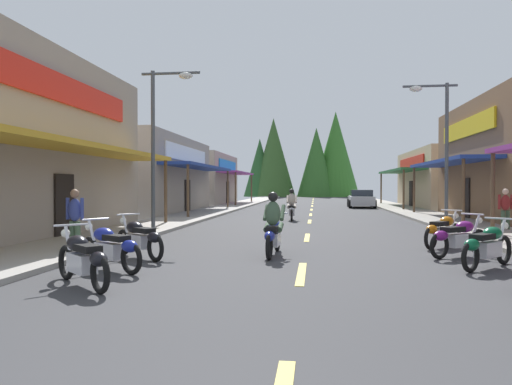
# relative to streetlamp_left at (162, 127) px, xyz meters

# --- Properties ---
(ground) EXTENTS (10.12, 87.91, 0.10)m
(ground) POSITION_rel_streetlamp_left_xyz_m (5.13, 14.30, -3.86)
(ground) COLOR #38383A
(sidewalk_left) EXTENTS (2.77, 87.91, 0.12)m
(sidewalk_left) POSITION_rel_streetlamp_left_xyz_m (-1.32, 14.30, -3.75)
(sidewalk_left) COLOR #9E9991
(sidewalk_left) RESTS_ON ground
(sidewalk_right) EXTENTS (2.77, 87.91, 0.12)m
(sidewalk_right) POSITION_rel_streetlamp_left_xyz_m (11.58, 14.30, -3.75)
(sidewalk_right) COLOR gray
(sidewalk_right) RESTS_ON ground
(centerline_dashes) EXTENTS (0.16, 63.34, 0.01)m
(centerline_dashes) POSITION_rel_streetlamp_left_xyz_m (5.13, 17.72, -3.80)
(centerline_dashes) COLOR #E0C64C
(centerline_dashes) RESTS_ON ground
(storefront_left_middle) EXTENTS (8.51, 12.63, 4.77)m
(storefront_left_middle) POSITION_rel_streetlamp_left_xyz_m (-6.02, 12.82, -1.42)
(storefront_left_middle) COLOR gray
(storefront_left_middle) RESTS_ON ground
(storefront_left_far) EXTENTS (8.55, 11.12, 4.61)m
(storefront_left_far) POSITION_rel_streetlamp_left_xyz_m (-6.04, 26.52, -1.50)
(storefront_left_far) COLOR gray
(storefront_left_far) RESTS_ON ground
(storefront_right_far) EXTENTS (9.22, 12.59, 4.50)m
(storefront_right_far) POSITION_rel_streetlamp_left_xyz_m (16.63, 22.20, -1.55)
(storefront_right_far) COLOR tan
(storefront_right_far) RESTS_ON ground
(streetlamp_left) EXTENTS (2.11, 0.30, 5.79)m
(streetlamp_left) POSITION_rel_streetlamp_left_xyz_m (0.00, 0.00, 0.00)
(streetlamp_left) COLOR #474C51
(streetlamp_left) RESTS_ON ground
(streetlamp_right) EXTENTS (2.11, 0.30, 5.81)m
(streetlamp_right) POSITION_rel_streetlamp_left_xyz_m (10.26, 3.42, 0.01)
(streetlamp_right) COLOR #474C51
(streetlamp_right) RESTS_ON ground
(motorcycle_parked_right_2) EXTENTS (1.55, 1.62, 1.04)m
(motorcycle_parked_right_2) POSITION_rel_streetlamp_left_xyz_m (8.93, -5.82, -3.32)
(motorcycle_parked_right_2) COLOR black
(motorcycle_parked_right_2) RESTS_ON ground
(motorcycle_parked_right_3) EXTENTS (1.74, 1.41, 1.04)m
(motorcycle_parked_right_3) POSITION_rel_streetlamp_left_xyz_m (8.84, -4.22, -3.32)
(motorcycle_parked_right_3) COLOR black
(motorcycle_parked_right_3) RESTS_ON ground
(motorcycle_parked_right_4) EXTENTS (1.44, 1.71, 1.04)m
(motorcycle_parked_right_4) POSITION_rel_streetlamp_left_xyz_m (8.92, -2.49, -3.32)
(motorcycle_parked_right_4) COLOR black
(motorcycle_parked_right_4) RESTS_ON ground
(motorcycle_parked_left_0) EXTENTS (1.67, 1.49, 1.04)m
(motorcycle_parked_left_0) POSITION_rel_streetlamp_left_xyz_m (1.47, -8.51, -3.32)
(motorcycle_parked_left_0) COLOR black
(motorcycle_parked_left_0) RESTS_ON ground
(motorcycle_parked_left_1) EXTENTS (1.85, 1.24, 1.04)m
(motorcycle_parked_left_1) POSITION_rel_streetlamp_left_xyz_m (1.28, -7.02, -3.32)
(motorcycle_parked_left_1) COLOR black
(motorcycle_parked_left_1) RESTS_ON ground
(motorcycle_parked_left_2) EXTENTS (1.71, 1.44, 1.04)m
(motorcycle_parked_left_2) POSITION_rel_streetlamp_left_xyz_m (1.26, -5.40, -3.32)
(motorcycle_parked_left_2) COLOR black
(motorcycle_parked_left_2) RESTS_ON ground
(rider_cruising_lead) EXTENTS (0.60, 2.14, 1.57)m
(rider_cruising_lead) POSITION_rel_streetlamp_left_xyz_m (4.37, -4.61, -3.16)
(rider_cruising_lead) COLOR black
(rider_cruising_lead) RESTS_ON ground
(rider_cruising_trailing) EXTENTS (0.60, 2.14, 1.57)m
(rider_cruising_trailing) POSITION_rel_streetlamp_left_xyz_m (4.23, 7.15, -3.16)
(rider_cruising_trailing) COLOR black
(rider_cruising_trailing) RESTS_ON ground
(pedestrian_browsing) EXTENTS (0.56, 0.33, 1.61)m
(pedestrian_browsing) POSITION_rel_streetlamp_left_xyz_m (12.36, 2.22, -2.88)
(pedestrian_browsing) COLOR #3F593F
(pedestrian_browsing) RESTS_ON ground
(pedestrian_waiting) EXTENTS (0.55, 0.35, 1.63)m
(pedestrian_waiting) POSITION_rel_streetlamp_left_xyz_m (-0.65, -4.86, -2.87)
(pedestrian_waiting) COLOR #3F593F
(pedestrian_waiting) RESTS_ON ground
(parked_car_curbside) EXTENTS (2.16, 4.35, 1.40)m
(parked_car_curbside) POSITION_rel_streetlamp_left_xyz_m (8.99, 21.46, -3.12)
(parked_car_curbside) COLOR silver
(parked_car_curbside) RESTS_ON ground
(treeline_backdrop) EXTENTS (18.39, 8.47, 13.53)m
(treeline_backdrop) POSITION_rel_streetlamp_left_xyz_m (3.58, 58.42, 2.27)
(treeline_backdrop) COLOR #224D23
(treeline_backdrop) RESTS_ON ground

